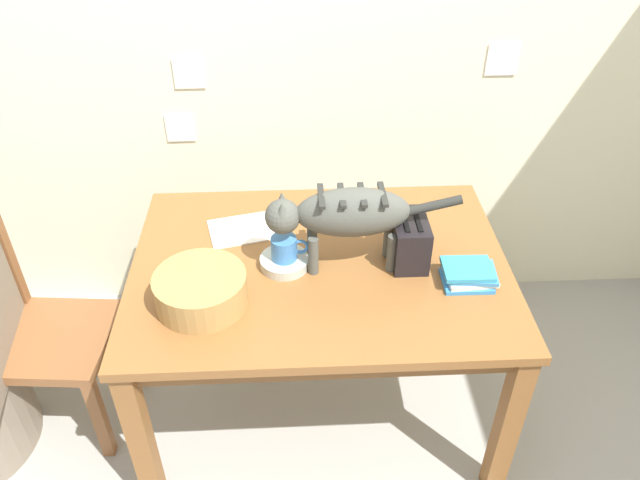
{
  "coord_description": "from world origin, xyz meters",
  "views": [
    {
      "loc": [
        0.03,
        -0.8,
        2.14
      ],
      "look_at": [
        0.12,
        0.93,
        0.85
      ],
      "focal_mm": 34.86,
      "sensor_mm": 36.0,
      "label": 1
    }
  ],
  "objects_px": {
    "magazine": "(247,229)",
    "wicker_basket": "(201,289)",
    "wooden_chair_near": "(42,335)",
    "book_stack": "(469,274)",
    "cat": "(344,215)",
    "toaster": "(409,240)",
    "coffee_mug": "(285,248)",
    "dining_table": "(320,280)",
    "saucer_bowl": "(285,262)"
  },
  "relations": [
    {
      "from": "coffee_mug",
      "to": "wooden_chair_near",
      "type": "distance_m",
      "value": 1.0
    },
    {
      "from": "book_stack",
      "to": "toaster",
      "type": "relative_size",
      "value": 0.94
    },
    {
      "from": "magazine",
      "to": "wooden_chair_near",
      "type": "xyz_separation_m",
      "value": [
        -0.78,
        -0.23,
        -0.3
      ]
    },
    {
      "from": "toaster",
      "to": "dining_table",
      "type": "bearing_deg",
      "value": -179.64
    },
    {
      "from": "cat",
      "to": "book_stack",
      "type": "bearing_deg",
      "value": -105.86
    },
    {
      "from": "magazine",
      "to": "wooden_chair_near",
      "type": "bearing_deg",
      "value": -176.76
    },
    {
      "from": "book_stack",
      "to": "toaster",
      "type": "height_order",
      "value": "toaster"
    },
    {
      "from": "coffee_mug",
      "to": "wicker_basket",
      "type": "xyz_separation_m",
      "value": [
        -0.27,
        -0.18,
        -0.02
      ]
    },
    {
      "from": "saucer_bowl",
      "to": "coffee_mug",
      "type": "relative_size",
      "value": 1.31
    },
    {
      "from": "coffee_mug",
      "to": "toaster",
      "type": "xyz_separation_m",
      "value": [
        0.44,
        0.01,
        0.01
      ]
    },
    {
      "from": "dining_table",
      "to": "wicker_basket",
      "type": "bearing_deg",
      "value": -154.32
    },
    {
      "from": "dining_table",
      "to": "coffee_mug",
      "type": "bearing_deg",
      "value": -174.1
    },
    {
      "from": "book_stack",
      "to": "toaster",
      "type": "xyz_separation_m",
      "value": [
        -0.19,
        0.13,
        0.06
      ]
    },
    {
      "from": "coffee_mug",
      "to": "toaster",
      "type": "height_order",
      "value": "toaster"
    },
    {
      "from": "dining_table",
      "to": "magazine",
      "type": "bearing_deg",
      "value": 141.42
    },
    {
      "from": "magazine",
      "to": "saucer_bowl",
      "type": "bearing_deg",
      "value": -71.04
    },
    {
      "from": "wicker_basket",
      "to": "wooden_chair_near",
      "type": "bearing_deg",
      "value": 165.06
    },
    {
      "from": "magazine",
      "to": "cat",
      "type": "bearing_deg",
      "value": -46.07
    },
    {
      "from": "book_stack",
      "to": "wicker_basket",
      "type": "xyz_separation_m",
      "value": [
        -0.9,
        -0.06,
        0.03
      ]
    },
    {
      "from": "cat",
      "to": "wooden_chair_near",
      "type": "height_order",
      "value": "cat"
    },
    {
      "from": "saucer_bowl",
      "to": "toaster",
      "type": "xyz_separation_m",
      "value": [
        0.44,
        0.01,
        0.07
      ]
    },
    {
      "from": "cat",
      "to": "coffee_mug",
      "type": "bearing_deg",
      "value": 90.01
    },
    {
      "from": "magazine",
      "to": "toaster",
      "type": "distance_m",
      "value": 0.63
    },
    {
      "from": "magazine",
      "to": "wicker_basket",
      "type": "relative_size",
      "value": 0.94
    },
    {
      "from": "dining_table",
      "to": "wooden_chair_near",
      "type": "height_order",
      "value": "wooden_chair_near"
    },
    {
      "from": "magazine",
      "to": "book_stack",
      "type": "relative_size",
      "value": 1.51
    },
    {
      "from": "saucer_bowl",
      "to": "book_stack",
      "type": "xyz_separation_m",
      "value": [
        0.63,
        -0.12,
        0.01
      ]
    },
    {
      "from": "cat",
      "to": "wooden_chair_near",
      "type": "distance_m",
      "value": 1.24
    },
    {
      "from": "coffee_mug",
      "to": "wooden_chair_near",
      "type": "xyz_separation_m",
      "value": [
        -0.93,
        -0.0,
        -0.37
      ]
    },
    {
      "from": "cat",
      "to": "book_stack",
      "type": "distance_m",
      "value": 0.48
    },
    {
      "from": "saucer_bowl",
      "to": "magazine",
      "type": "relative_size",
      "value": 0.61
    },
    {
      "from": "dining_table",
      "to": "book_stack",
      "type": "xyz_separation_m",
      "value": [
        0.5,
        -0.13,
        0.12
      ]
    },
    {
      "from": "book_stack",
      "to": "wicker_basket",
      "type": "relative_size",
      "value": 0.62
    },
    {
      "from": "coffee_mug",
      "to": "wicker_basket",
      "type": "distance_m",
      "value": 0.33
    },
    {
      "from": "saucer_bowl",
      "to": "toaster",
      "type": "relative_size",
      "value": 0.87
    },
    {
      "from": "book_stack",
      "to": "wooden_chair_near",
      "type": "distance_m",
      "value": 1.59
    },
    {
      "from": "dining_table",
      "to": "wicker_basket",
      "type": "height_order",
      "value": "wicker_basket"
    },
    {
      "from": "wicker_basket",
      "to": "toaster",
      "type": "bearing_deg",
      "value": 15.19
    },
    {
      "from": "cat",
      "to": "saucer_bowl",
      "type": "distance_m",
      "value": 0.28
    },
    {
      "from": "dining_table",
      "to": "toaster",
      "type": "xyz_separation_m",
      "value": [
        0.31,
        0.0,
        0.17
      ]
    },
    {
      "from": "toaster",
      "to": "wooden_chair_near",
      "type": "relative_size",
      "value": 0.22
    },
    {
      "from": "cat",
      "to": "wooden_chair_near",
      "type": "bearing_deg",
      "value": 89.86
    },
    {
      "from": "cat",
      "to": "magazine",
      "type": "relative_size",
      "value": 2.34
    },
    {
      "from": "coffee_mug",
      "to": "wooden_chair_near",
      "type": "bearing_deg",
      "value": -179.77
    },
    {
      "from": "wicker_basket",
      "to": "wooden_chair_near",
      "type": "relative_size",
      "value": 0.33
    },
    {
      "from": "dining_table",
      "to": "saucer_bowl",
      "type": "relative_size",
      "value": 7.72
    },
    {
      "from": "book_stack",
      "to": "wicker_basket",
      "type": "height_order",
      "value": "wicker_basket"
    },
    {
      "from": "magazine",
      "to": "toaster",
      "type": "height_order",
      "value": "toaster"
    },
    {
      "from": "dining_table",
      "to": "magazine",
      "type": "distance_m",
      "value": 0.35
    },
    {
      "from": "magazine",
      "to": "toaster",
      "type": "bearing_deg",
      "value": -33.15
    }
  ]
}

